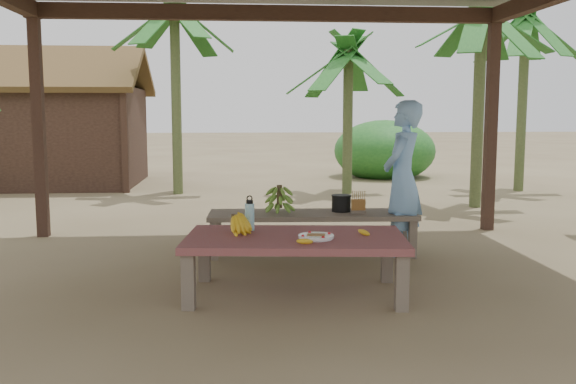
{
  "coord_description": "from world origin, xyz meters",
  "views": [
    {
      "loc": [
        -0.44,
        -5.65,
        1.53
      ],
      "look_at": [
        0.03,
        0.06,
        0.8
      ],
      "focal_mm": 40.0,
      "sensor_mm": 36.0,
      "label": 1
    }
  ],
  "objects": [
    {
      "name": "loose_banana_front",
      "position": [
        0.09,
        -0.8,
        0.52
      ],
      "size": [
        0.16,
        0.09,
        0.04
      ],
      "primitive_type": "ellipsoid",
      "rotation": [
        0.0,
        0.0,
        1.92
      ],
      "color": "yellow",
      "rests_on": "work_table"
    },
    {
      "name": "bench",
      "position": [
        0.37,
        1.05,
        0.39
      ],
      "size": [
        2.23,
        0.71,
        0.45
      ],
      "rotation": [
        0.0,
        0.0,
        -0.05
      ],
      "color": "brown",
      "rests_on": "ground"
    },
    {
      "name": "woman",
      "position": [
        1.31,
        0.95,
        0.82
      ],
      "size": [
        0.66,
        0.71,
        1.64
      ],
      "primitive_type": "imported",
      "rotation": [
        0.0,
        0.0,
        -2.15
      ],
      "color": "#7BAFE9",
      "rests_on": "ground"
    },
    {
      "name": "skewer_rack",
      "position": [
        0.85,
        0.97,
        0.57
      ],
      "size": [
        0.18,
        0.09,
        0.24
      ],
      "primitive_type": null,
      "rotation": [
        0.0,
        0.0,
        -0.05
      ],
      "color": "#A57F47",
      "rests_on": "bench"
    },
    {
      "name": "green_banana_stalk",
      "position": [
        0.02,
        1.07,
        0.61
      ],
      "size": [
        0.29,
        0.29,
        0.31
      ],
      "primitive_type": null,
      "rotation": [
        0.0,
        0.0,
        -0.05
      ],
      "color": "#598C2D",
      "rests_on": "bench"
    },
    {
      "name": "banana_plant_nw",
      "position": [
        -1.51,
        6.26,
        3.12
      ],
      "size": [
        1.8,
        1.8,
        3.62
      ],
      "color": "#596638",
      "rests_on": "ground"
    },
    {
      "name": "water_flask",
      "position": [
        -0.33,
        -0.17,
        0.63
      ],
      "size": [
        0.08,
        0.08,
        0.3
      ],
      "color": "#44B5D4",
      "rests_on": "work_table"
    },
    {
      "name": "banana_plant_ne",
      "position": [
        3.36,
        4.21,
        2.81
      ],
      "size": [
        1.8,
        1.8,
        3.31
      ],
      "color": "#596638",
      "rests_on": "ground"
    },
    {
      "name": "cooking_pot",
      "position": [
        0.69,
        1.1,
        0.54
      ],
      "size": [
        0.2,
        0.2,
        0.17
      ],
      "primitive_type": "cylinder",
      "color": "black",
      "rests_on": "bench"
    },
    {
      "name": "banana_plant_far",
      "position": [
        4.97,
        6.18,
        2.98
      ],
      "size": [
        1.8,
        1.8,
        3.48
      ],
      "color": "#596638",
      "rests_on": "ground"
    },
    {
      "name": "plate",
      "position": [
        0.2,
        -0.6,
        0.52
      ],
      "size": [
        0.29,
        0.29,
        0.04
      ],
      "color": "white",
      "rests_on": "work_table"
    },
    {
      "name": "ground",
      "position": [
        0.0,
        0.0,
        0.0
      ],
      "size": [
        80.0,
        80.0,
        0.0
      ],
      "primitive_type": "plane",
      "color": "brown",
      "rests_on": "ground"
    },
    {
      "name": "ripe_banana_bunch",
      "position": [
        -0.46,
        -0.31,
        0.59
      ],
      "size": [
        0.35,
        0.33,
        0.18
      ],
      "primitive_type": null,
      "rotation": [
        0.0,
        0.0,
        -0.29
      ],
      "color": "yellow",
      "rests_on": "work_table"
    },
    {
      "name": "banana_plant_n",
      "position": [
        1.61,
        6.05,
        2.35
      ],
      "size": [
        1.8,
        1.8,
        2.83
      ],
      "color": "#596638",
      "rests_on": "ground"
    },
    {
      "name": "loose_banana_side",
      "position": [
        0.62,
        -0.47,
        0.52
      ],
      "size": [
        0.1,
        0.14,
        0.04
      ],
      "primitive_type": "ellipsoid",
      "rotation": [
        0.0,
        0.0,
        0.51
      ],
      "color": "yellow",
      "rests_on": "work_table"
    },
    {
      "name": "hut",
      "position": [
        -4.5,
        8.0,
        1.1
      ],
      "size": [
        4.4,
        3.43,
        2.85
      ],
      "color": "black",
      "rests_on": "ground"
    },
    {
      "name": "work_table",
      "position": [
        0.04,
        -0.46,
        0.43
      ],
      "size": [
        1.89,
        1.17,
        0.5
      ],
      "rotation": [
        0.0,
        0.0,
        -0.1
      ],
      "color": "brown",
      "rests_on": "ground"
    }
  ]
}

